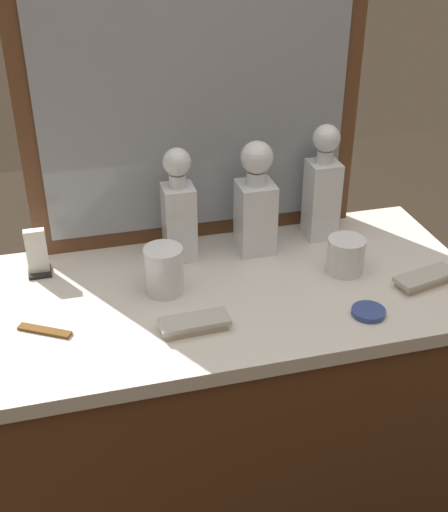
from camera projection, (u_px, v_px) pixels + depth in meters
name	position (u px, v px, depth m)	size (l,w,h in m)	color
dresser	(224.00, 438.00, 1.67)	(1.12, 0.54, 0.90)	brown
dresser_mirror	(195.00, 100.00, 1.48)	(0.78, 0.03, 0.68)	brown
crystal_decanter_center	(256.00, 208.00, 1.53)	(0.08, 0.08, 0.27)	white
crystal_decanter_front	(179.00, 215.00, 1.50)	(0.07, 0.07, 0.27)	white
crystal_decanter_rear	(322.00, 193.00, 1.59)	(0.07, 0.07, 0.28)	white
crystal_tumbler_rear	(164.00, 272.00, 1.41)	(0.08, 0.08, 0.10)	white
crystal_tumbler_far_left	(345.00, 257.00, 1.48)	(0.08, 0.08, 0.08)	white
silver_brush_right	(425.00, 279.00, 1.45)	(0.15, 0.08, 0.02)	#B7A88C
silver_brush_center	(194.00, 324.00, 1.31)	(0.14, 0.06, 0.02)	#B7A88C
porcelain_dish	(368.00, 312.00, 1.35)	(0.07, 0.07, 0.01)	#33478C
tortoiseshell_comb	(45.00, 331.00, 1.30)	(0.11, 0.07, 0.01)	brown
napkin_holder	(37.00, 256.00, 1.47)	(0.05, 0.05, 0.11)	black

